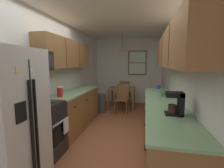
% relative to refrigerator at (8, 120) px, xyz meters
% --- Properties ---
extents(ground_plane, '(12.00, 12.00, 0.00)m').
position_rel_refrigerator_xyz_m(ground_plane, '(0.96, 2.22, -0.88)').
color(ground_plane, brown).
extents(wall_left, '(0.10, 9.00, 2.55)m').
position_rel_refrigerator_xyz_m(wall_left, '(-0.39, 2.22, 0.40)').
color(wall_left, silver).
rests_on(wall_left, ground).
extents(wall_right, '(0.10, 9.00, 2.55)m').
position_rel_refrigerator_xyz_m(wall_right, '(2.31, 2.22, 0.40)').
color(wall_right, silver).
rests_on(wall_right, ground).
extents(wall_back, '(4.40, 0.10, 2.55)m').
position_rel_refrigerator_xyz_m(wall_back, '(0.96, 4.87, 0.40)').
color(wall_back, silver).
rests_on(wall_back, ground).
extents(ceiling_slab, '(4.40, 9.00, 0.08)m').
position_rel_refrigerator_xyz_m(ceiling_slab, '(0.96, 2.22, 1.71)').
color(ceiling_slab, white).
extents(refrigerator, '(0.71, 0.77, 1.75)m').
position_rel_refrigerator_xyz_m(refrigerator, '(0.00, 0.00, 0.00)').
color(refrigerator, silver).
rests_on(refrigerator, ground).
extents(stove_range, '(0.66, 0.58, 1.10)m').
position_rel_refrigerator_xyz_m(stove_range, '(-0.04, 0.70, -0.40)').
color(stove_range, black).
rests_on(stove_range, ground).
extents(microwave_over_range, '(0.39, 0.63, 0.32)m').
position_rel_refrigerator_xyz_m(microwave_over_range, '(-0.15, 0.70, 0.73)').
color(microwave_over_range, black).
extents(counter_left, '(0.64, 2.01, 0.90)m').
position_rel_refrigerator_xyz_m(counter_left, '(-0.04, 1.99, -0.43)').
color(counter_left, brown).
rests_on(counter_left, ground).
extents(upper_cabinets_left, '(0.33, 2.09, 0.64)m').
position_rel_refrigerator_xyz_m(upper_cabinets_left, '(-0.18, 1.94, 0.91)').
color(upper_cabinets_left, brown).
extents(counter_right, '(0.64, 3.26, 0.90)m').
position_rel_refrigerator_xyz_m(counter_right, '(1.96, 1.31, -0.43)').
color(counter_right, brown).
rests_on(counter_right, ground).
extents(upper_cabinets_right, '(0.33, 2.94, 0.62)m').
position_rel_refrigerator_xyz_m(upper_cabinets_right, '(2.10, 1.26, 0.93)').
color(upper_cabinets_right, brown).
extents(dining_table, '(0.89, 0.71, 0.72)m').
position_rel_refrigerator_xyz_m(dining_table, '(0.84, 3.97, -0.28)').
color(dining_table, brown).
rests_on(dining_table, ground).
extents(dining_chair_near, '(0.43, 0.43, 0.90)m').
position_rel_refrigerator_xyz_m(dining_chair_near, '(0.93, 3.40, -0.38)').
color(dining_chair_near, brown).
rests_on(dining_chair_near, ground).
extents(dining_chair_far, '(0.41, 0.41, 0.90)m').
position_rel_refrigerator_xyz_m(dining_chair_far, '(0.87, 4.53, -0.38)').
color(dining_chair_far, brown).
rests_on(dining_chair_far, ground).
extents(pendant_light, '(0.29, 0.29, 0.55)m').
position_rel_refrigerator_xyz_m(pendant_light, '(0.84, 3.97, 1.17)').
color(pendant_light, black).
extents(back_window, '(0.70, 0.05, 0.94)m').
position_rel_refrigerator_xyz_m(back_window, '(1.32, 4.80, 0.72)').
color(back_window, brown).
extents(trash_bin, '(0.30, 0.30, 0.59)m').
position_rel_refrigerator_xyz_m(trash_bin, '(0.26, 3.33, -0.58)').
color(trash_bin, '#3F3F42').
rests_on(trash_bin, ground).
extents(storage_canister, '(0.12, 0.12, 0.21)m').
position_rel_refrigerator_xyz_m(storage_canister, '(-0.04, 1.31, 0.13)').
color(storage_canister, red).
rests_on(storage_canister, counter_left).
extents(dish_towel, '(0.02, 0.16, 0.24)m').
position_rel_refrigerator_xyz_m(dish_towel, '(0.32, 0.84, -0.38)').
color(dish_towel, white).
extents(coffee_maker, '(0.22, 0.18, 0.30)m').
position_rel_refrigerator_xyz_m(coffee_maker, '(2.04, 0.57, 0.18)').
color(coffee_maker, black).
rests_on(coffee_maker, counter_right).
extents(mug_by_coffeemaker, '(0.11, 0.08, 0.10)m').
position_rel_refrigerator_xyz_m(mug_by_coffeemaker, '(1.99, 1.75, 0.07)').
color(mug_by_coffeemaker, '#3F7F4C').
rests_on(mug_by_coffeemaker, counter_right).
extents(mug_spare, '(0.13, 0.09, 0.09)m').
position_rel_refrigerator_xyz_m(mug_spare, '(1.97, 2.77, 0.07)').
color(mug_spare, '#335999').
rests_on(mug_spare, counter_right).
extents(table_serving_bowl, '(0.19, 0.19, 0.06)m').
position_rel_refrigerator_xyz_m(table_serving_bowl, '(0.75, 4.02, -0.12)').
color(table_serving_bowl, '#E0D14C').
rests_on(table_serving_bowl, dining_table).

